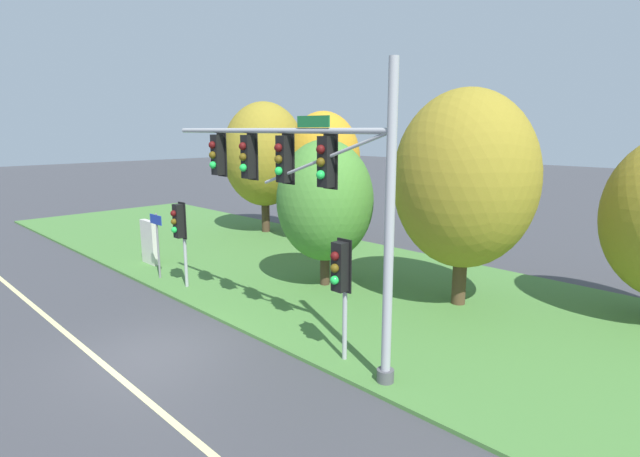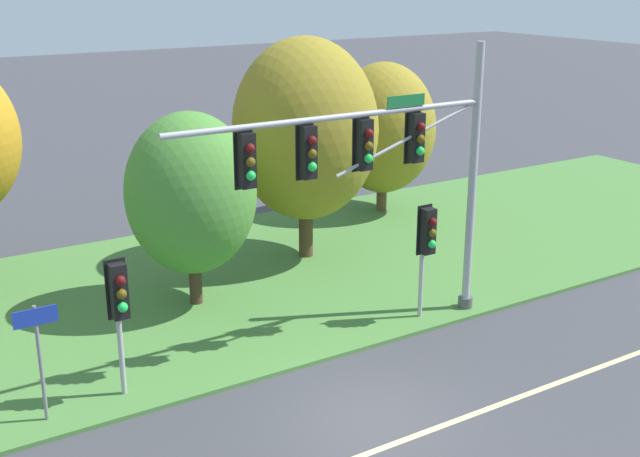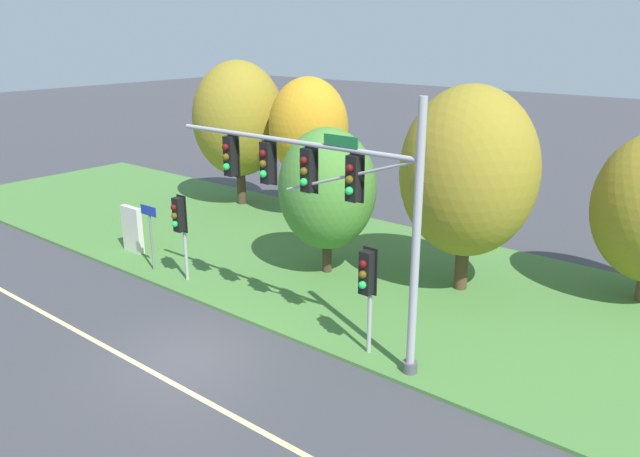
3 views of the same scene
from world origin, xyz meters
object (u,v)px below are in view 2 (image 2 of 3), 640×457
object	(u,v)px
pedestrian_signal_further_along	(427,238)
tree_tall_centre	(383,128)
traffic_signal_mast	(385,160)
tree_behind_signpost	(191,194)
pedestrian_signal_near_kerb	(119,299)
route_sign_post	(39,347)
tree_mid_verge	(305,130)

from	to	relation	value
pedestrian_signal_further_along	tree_tall_centre	world-z (taller)	tree_tall_centre
traffic_signal_mast	tree_tall_centre	bearing A→B (deg)	53.76
traffic_signal_mast	pedestrian_signal_further_along	size ratio (longest dim) A/B	2.80
tree_behind_signpost	tree_tall_centre	world-z (taller)	tree_tall_centre
tree_behind_signpost	pedestrian_signal_further_along	bearing A→B (deg)	-41.63
pedestrian_signal_near_kerb	route_sign_post	world-z (taller)	pedestrian_signal_near_kerb
tree_mid_verge	pedestrian_signal_near_kerb	bearing A→B (deg)	-144.48
pedestrian_signal_near_kerb	pedestrian_signal_further_along	size ratio (longest dim) A/B	1.01
tree_tall_centre	route_sign_post	bearing A→B (deg)	-149.82
tree_mid_verge	tree_tall_centre	world-z (taller)	tree_mid_verge
traffic_signal_mast	tree_tall_centre	distance (m)	11.09
tree_behind_signpost	tree_mid_verge	distance (m)	5.03
pedestrian_signal_near_kerb	traffic_signal_mast	bearing A→B (deg)	-1.89
pedestrian_signal_near_kerb	tree_mid_verge	size ratio (longest dim) A/B	0.45
pedestrian_signal_further_along	traffic_signal_mast	bearing A→B (deg)	-179.11
tree_behind_signpost	tree_tall_centre	xyz separation A→B (m)	(9.81, 4.63, 0.04)
tree_tall_centre	traffic_signal_mast	bearing A→B (deg)	-126.24
pedestrian_signal_near_kerb	route_sign_post	xyz separation A→B (m)	(-1.73, -0.03, -0.63)
traffic_signal_mast	tree_mid_verge	bearing A→B (deg)	77.44
pedestrian_signal_further_along	tree_mid_verge	size ratio (longest dim) A/B	0.45
pedestrian_signal_further_along	pedestrian_signal_near_kerb	bearing A→B (deg)	178.60
pedestrian_signal_near_kerb	pedestrian_signal_further_along	world-z (taller)	pedestrian_signal_near_kerb
pedestrian_signal_near_kerb	tree_tall_centre	bearing A→B (deg)	33.23
pedestrian_signal_near_kerb	tree_behind_signpost	size ratio (longest dim) A/B	0.59
pedestrian_signal_near_kerb	route_sign_post	size ratio (longest dim) A/B	1.24
traffic_signal_mast	route_sign_post	world-z (taller)	traffic_signal_mast
pedestrian_signal_further_along	route_sign_post	size ratio (longest dim) A/B	1.22
pedestrian_signal_near_kerb	pedestrian_signal_further_along	bearing A→B (deg)	-1.40
pedestrian_signal_further_along	route_sign_post	xyz separation A→B (m)	(-9.89, 0.16, -0.60)
pedestrian_signal_further_along	tree_mid_verge	distance (m)	6.23
tree_tall_centre	pedestrian_signal_near_kerb	bearing A→B (deg)	-146.77
tree_behind_signpost	tree_tall_centre	bearing A→B (deg)	25.28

